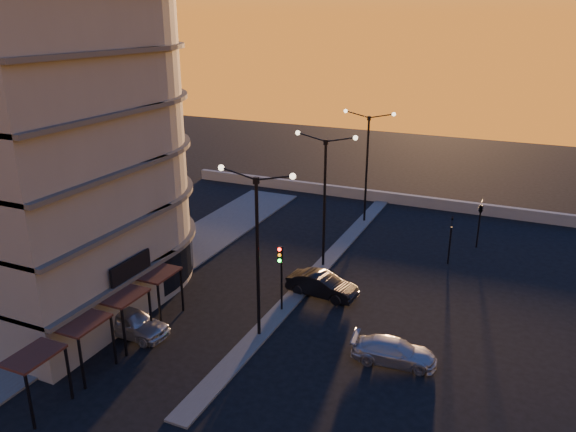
% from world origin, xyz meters
% --- Properties ---
extents(ground, '(120.00, 120.00, 0.00)m').
position_xyz_m(ground, '(0.00, 0.00, 0.00)').
color(ground, black).
rests_on(ground, ground).
extents(sidewalk_west, '(5.00, 40.00, 0.12)m').
position_xyz_m(sidewalk_west, '(-10.50, 4.00, 0.06)').
color(sidewalk_west, '#454543').
rests_on(sidewalk_west, ground).
extents(median, '(1.20, 36.00, 0.12)m').
position_xyz_m(median, '(0.00, 10.00, 0.06)').
color(median, '#454543').
rests_on(median, ground).
extents(parapet, '(44.00, 0.50, 1.00)m').
position_xyz_m(parapet, '(2.00, 26.00, 0.50)').
color(parapet, gray).
rests_on(parapet, ground).
extents(building, '(14.35, 17.08, 25.00)m').
position_xyz_m(building, '(-14.00, 0.03, 11.91)').
color(building, slate).
rests_on(building, ground).
extents(streetlamp_near, '(4.32, 0.32, 9.51)m').
position_xyz_m(streetlamp_near, '(0.00, 0.00, 5.59)').
color(streetlamp_near, black).
rests_on(streetlamp_near, ground).
extents(streetlamp_mid, '(4.32, 0.32, 9.51)m').
position_xyz_m(streetlamp_mid, '(0.00, 10.00, 5.59)').
color(streetlamp_mid, black).
rests_on(streetlamp_mid, ground).
extents(streetlamp_far, '(4.32, 0.32, 9.51)m').
position_xyz_m(streetlamp_far, '(0.00, 20.00, 5.59)').
color(streetlamp_far, black).
rests_on(streetlamp_far, ground).
extents(traffic_light_main, '(0.28, 0.44, 4.25)m').
position_xyz_m(traffic_light_main, '(0.00, 2.87, 2.89)').
color(traffic_light_main, black).
rests_on(traffic_light_main, ground).
extents(signal_east_a, '(0.13, 0.16, 3.60)m').
position_xyz_m(signal_east_a, '(8.00, 14.00, 1.93)').
color(signal_east_a, black).
rests_on(signal_east_a, ground).
extents(signal_east_b, '(0.42, 1.99, 3.60)m').
position_xyz_m(signal_east_b, '(9.50, 18.00, 3.10)').
color(signal_east_b, black).
rests_on(signal_east_b, ground).
extents(car_hatchback, '(4.51, 1.92, 1.52)m').
position_xyz_m(car_hatchback, '(-6.50, -2.80, 0.76)').
color(car_hatchback, '#A7AAAF').
rests_on(car_hatchback, ground).
extents(car_sedan, '(4.62, 1.99, 1.48)m').
position_xyz_m(car_sedan, '(1.50, 5.81, 0.74)').
color(car_sedan, black).
rests_on(car_sedan, ground).
extents(car_wagon, '(4.48, 2.23, 1.25)m').
position_xyz_m(car_wagon, '(7.42, 0.50, 0.63)').
color(car_wagon, '#999AA0').
rests_on(car_wagon, ground).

